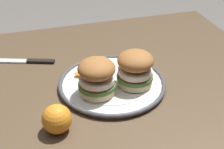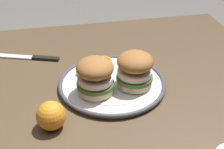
{
  "view_description": "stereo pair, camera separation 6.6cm",
  "coord_description": "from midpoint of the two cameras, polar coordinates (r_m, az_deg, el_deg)",
  "views": [
    {
      "loc": [
        0.17,
        0.7,
        1.27
      ],
      "look_at": [
        -0.05,
        -0.04,
        0.77
      ],
      "focal_mm": 51.59,
      "sensor_mm": 36.0,
      "label": 1
    },
    {
      "loc": [
        0.1,
        0.71,
        1.27
      ],
      "look_at": [
        -0.05,
        -0.04,
        0.77
      ],
      "focal_mm": 51.59,
      "sensor_mm": 36.0,
      "label": 2
    }
  ],
  "objects": [
    {
      "name": "table_knife",
      "position": [
        1.09,
        -12.44,
        2.87
      ],
      "size": [
        0.21,
        0.09,
        0.01
      ],
      "color": "silver",
      "rests_on": "dining_table"
    },
    {
      "name": "sandwich_half_right",
      "position": [
        0.86,
        -0.92,
        -0.09
      ],
      "size": [
        0.11,
        0.11,
        0.1
      ],
      "color": "beige",
      "rests_on": "dinner_plate"
    },
    {
      "name": "orange_peel_strip_short",
      "position": [
        0.95,
        -2.42,
        0.13
      ],
      "size": [
        0.08,
        0.06,
        0.01
      ],
      "color": "orange",
      "rests_on": "dinner_plate"
    },
    {
      "name": "sandwich_half_left",
      "position": [
        0.89,
        6.2,
        0.93
      ],
      "size": [
        0.11,
        0.11,
        0.1
      ],
      "color": "beige",
      "rests_on": "dinner_plate"
    },
    {
      "name": "dining_table",
      "position": [
        0.96,
        -0.73,
        -8.62
      ],
      "size": [
        1.15,
        0.99,
        0.73
      ],
      "color": "brown",
      "rests_on": "ground"
    },
    {
      "name": "orange_peel_curled",
      "position": [
        1.01,
        0.25,
        2.33
      ],
      "size": [
        0.07,
        0.07,
        0.01
      ],
      "color": "orange",
      "rests_on": "dinner_plate"
    },
    {
      "name": "dinner_plate",
      "position": [
        0.93,
        2.03,
        -1.63
      ],
      "size": [
        0.31,
        0.31,
        0.02
      ],
      "color": "white",
      "rests_on": "dining_table"
    },
    {
      "name": "orange_peel_strip_long",
      "position": [
        0.99,
        -2.13,
        1.75
      ],
      "size": [
        0.07,
        0.07,
        0.01
      ],
      "color": "orange",
      "rests_on": "dinner_plate"
    },
    {
      "name": "whole_orange",
      "position": [
        0.78,
        -8.39,
        -7.31
      ],
      "size": [
        0.07,
        0.07,
        0.07
      ],
      "primitive_type": "sphere",
      "color": "orange",
      "rests_on": "dining_table"
    }
  ]
}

